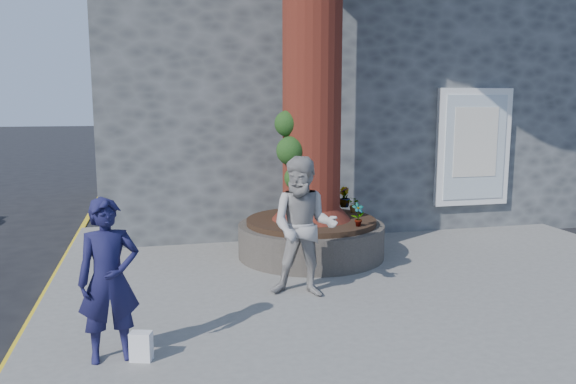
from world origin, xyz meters
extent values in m
plane|color=black|center=(0.00, 0.00, 0.00)|extent=(120.00, 120.00, 0.00)
cube|color=slate|center=(1.50, 1.00, 0.06)|extent=(9.00, 8.00, 0.12)
cube|color=yellow|center=(-3.05, 1.00, 0.00)|extent=(0.10, 30.00, 0.01)
cube|color=#444748|center=(2.50, 7.20, 3.00)|extent=(10.00, 8.00, 6.00)
cube|color=white|center=(4.30, 3.14, 1.70)|extent=(1.50, 0.12, 2.20)
cube|color=silver|center=(4.30, 3.08, 1.70)|extent=(1.25, 0.04, 1.95)
cube|color=silver|center=(4.30, 3.06, 1.80)|extent=(0.90, 0.02, 1.30)
cylinder|color=black|center=(0.80, 2.00, 0.38)|extent=(2.30, 2.30, 0.52)
cylinder|color=black|center=(0.80, 2.00, 0.68)|extent=(2.04, 2.04, 0.08)
cone|color=#4C1F13|center=(0.80, 2.00, 1.07)|extent=(1.24, 1.24, 0.70)
sphere|color=#133812|center=(0.42, 1.80, 1.82)|extent=(0.44, 0.44, 0.44)
sphere|color=#133812|center=(0.48, 1.70, 1.42)|extent=(0.36, 0.36, 0.36)
sphere|color=#133812|center=(0.40, 1.92, 2.22)|extent=(0.40, 0.40, 0.40)
imported|color=#17173F|center=(-2.03, -1.06, 0.90)|extent=(0.61, 0.45, 1.55)
imported|color=#9D9996|center=(0.20, 0.24, 1.00)|extent=(1.04, 0.94, 1.76)
cube|color=white|center=(-1.76, -1.17, 0.26)|extent=(0.23, 0.18, 0.28)
imported|color=gray|center=(1.32, 1.31, 0.90)|extent=(0.20, 0.14, 0.35)
imported|color=gray|center=(1.65, 2.85, 0.90)|extent=(0.26, 0.26, 0.35)
imported|color=gray|center=(1.65, 2.85, 0.90)|extent=(0.28, 0.28, 0.35)
imported|color=gray|center=(1.65, 2.34, 0.85)|extent=(0.29, 0.30, 0.26)
camera|label=1|loc=(-1.58, -6.34, 2.53)|focal=35.00mm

